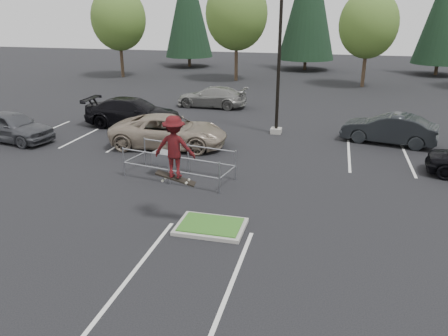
% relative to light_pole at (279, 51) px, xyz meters
% --- Properties ---
extents(ground, '(120.00, 120.00, 0.00)m').
position_rel_light_pole_xyz_m(ground, '(-0.50, -12.00, -4.56)').
color(ground, black).
rests_on(ground, ground).
extents(grass_median, '(2.20, 1.60, 0.16)m').
position_rel_light_pole_xyz_m(grass_median, '(-0.50, -12.00, -4.48)').
color(grass_median, gray).
rests_on(grass_median, ground).
extents(stall_lines, '(22.62, 17.60, 0.01)m').
position_rel_light_pole_xyz_m(stall_lines, '(-1.85, -5.98, -4.56)').
color(stall_lines, silver).
rests_on(stall_lines, ground).
extents(light_pole, '(0.70, 0.60, 10.12)m').
position_rel_light_pole_xyz_m(light_pole, '(0.00, 0.00, 0.00)').
color(light_pole, gray).
rests_on(light_pole, ground).
extents(decid_a, '(5.44, 5.44, 8.91)m').
position_rel_light_pole_xyz_m(decid_a, '(-18.51, 18.03, 1.02)').
color(decid_a, '#38281C').
rests_on(decid_a, ground).
extents(decid_b, '(5.89, 5.89, 9.64)m').
position_rel_light_pole_xyz_m(decid_b, '(-6.51, 18.53, 1.48)').
color(decid_b, '#38281C').
rests_on(decid_b, ground).
extents(decid_c, '(5.12, 5.12, 8.38)m').
position_rel_light_pole_xyz_m(decid_c, '(5.49, 17.83, 0.69)').
color(decid_c, '#38281C').
rests_on(decid_c, ground).
extents(conif_a, '(5.72, 5.72, 13.00)m').
position_rel_light_pole_xyz_m(conif_a, '(-14.50, 28.00, 2.54)').
color(conif_a, '#38281C').
rests_on(conif_a, ground).
extents(conif_c, '(5.50, 5.50, 12.50)m').
position_rel_light_pole_xyz_m(conif_c, '(13.50, 27.50, 2.29)').
color(conif_c, '#38281C').
rests_on(conif_c, ground).
extents(cart_corral, '(4.75, 2.43, 1.29)m').
position_rel_light_pole_xyz_m(cart_corral, '(-3.50, -7.91, -3.75)').
color(cart_corral, '#94969C').
rests_on(cart_corral, ground).
extents(skateboarder, '(1.35, 0.85, 2.27)m').
position_rel_light_pole_xyz_m(skateboarder, '(-1.70, -11.86, -1.93)').
color(skateboarder, black).
rests_on(skateboarder, ground).
extents(car_l_tan, '(6.13, 3.27, 1.64)m').
position_rel_light_pole_xyz_m(car_l_tan, '(-5.00, -3.93, -3.74)').
color(car_l_tan, gray).
rests_on(car_l_tan, ground).
extents(car_l_black, '(5.93, 2.54, 1.70)m').
position_rel_light_pole_xyz_m(car_l_black, '(-8.57, -0.50, -3.71)').
color(car_l_black, black).
rests_on(car_l_black, ground).
extents(car_l_grey, '(5.00, 2.70, 1.61)m').
position_rel_light_pole_xyz_m(car_l_grey, '(-13.55, -5.00, -3.75)').
color(car_l_grey, '#46484D').
rests_on(car_l_grey, ground).
extents(car_r_charc, '(5.03, 2.70, 1.58)m').
position_rel_light_pole_xyz_m(car_r_charc, '(6.00, -0.50, -3.77)').
color(car_r_charc, black).
rests_on(car_r_charc, ground).
extents(car_far_silver, '(5.11, 2.19, 1.47)m').
position_rel_light_pole_xyz_m(car_far_silver, '(-5.50, 6.00, -3.83)').
color(car_far_silver, gray).
rests_on(car_far_silver, ground).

